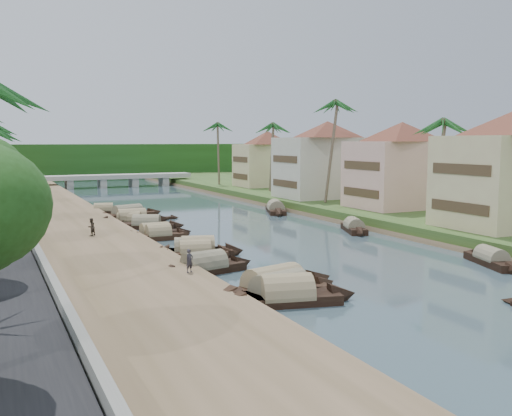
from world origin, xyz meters
name	(u,v)px	position (x,y,z in m)	size (l,w,h in m)	color
ground	(314,253)	(0.00, 0.00, 0.00)	(220.00, 220.00, 0.00)	#394D56
left_bank	(67,227)	(-16.00, 20.00, 0.40)	(10.00, 180.00, 0.80)	brown
right_bank	(362,207)	(19.00, 20.00, 0.60)	(16.00, 180.00, 1.20)	#2E4A1D
retaining_wall	(20,220)	(-20.20, 20.00, 1.35)	(0.40, 180.00, 1.10)	slate
treeline	(92,161)	(0.00, 100.00, 4.00)	(120.00, 14.00, 8.00)	#1A3E11
bridge	(118,178)	(0.00, 72.00, 1.72)	(28.00, 4.00, 2.40)	#98988E
building_near	(512,168)	(18.99, -2.00, 6.38)	(14.85, 14.85, 10.20)	beige
building_mid	(401,164)	(19.99, 14.00, 6.13)	(14.11, 14.11, 9.70)	beige
building_far	(327,159)	(18.99, 28.00, 6.38)	(15.59, 15.59, 10.20)	beige
building_distant	(268,158)	(19.99, 48.00, 5.88)	(12.62, 12.62, 9.20)	beige
sampan_0	(280,293)	(-8.61, -10.51, 0.42)	(9.09, 3.95, 2.33)	black
sampan_1	(286,296)	(-8.68, -11.29, 0.42)	(8.44, 3.75, 2.42)	black
sampan_2	(274,287)	(-8.43, -9.37, 0.42)	(9.81, 4.19, 2.50)	black
sampan_3	(204,267)	(-10.17, -2.70, 0.41)	(8.14, 3.25, 2.16)	black
sampan_4	(195,253)	(-9.12, 2.12, 0.41)	(6.93, 3.11, 1.97)	black
sampan_5	(198,251)	(-8.65, 2.81, 0.42)	(7.51, 3.71, 2.32)	black
sampan_6	(190,251)	(-9.21, 2.95, 0.41)	(7.20, 3.76, 2.12)	black
sampan_7	(155,233)	(-9.34, 12.41, 0.41)	(7.33, 1.86, 1.97)	black
sampan_8	(158,235)	(-9.33, 11.33, 0.41)	(6.24, 1.75, 1.97)	black
sampan_9	(147,225)	(-8.61, 18.15, 0.41)	(7.76, 4.75, 2.02)	black
sampan_10	(130,221)	(-9.49, 21.71, 0.41)	(6.87, 4.09, 1.94)	black
sampan_11	(132,220)	(-9.17, 22.07, 0.42)	(8.51, 2.32, 2.40)	black
sampan_12	(128,214)	(-8.46, 27.03, 0.42)	(9.41, 4.45, 2.22)	black
sampan_13	(104,211)	(-10.31, 31.67, 0.40)	(6.70, 2.76, 1.85)	black
sampan_14	(491,260)	(9.01, -9.14, 0.40)	(3.48, 7.27, 1.81)	black
sampan_15	(354,228)	(9.03, 7.49, 0.41)	(3.96, 7.01, 1.92)	black
sampan_16	(276,209)	(9.08, 24.03, 0.42)	(5.00, 9.31, 2.26)	black
canoe_1	(199,265)	(-9.77, -0.53, 0.10)	(4.53, 0.91, 0.73)	black
canoe_2	(157,219)	(-5.94, 23.82, 0.10)	(5.45, 1.52, 0.78)	black
palm_1	(437,123)	(16.00, 4.17, 10.44)	(3.20, 3.20, 10.99)	brown
palm_2	(329,104)	(15.00, 21.55, 13.16)	(3.20, 3.20, 13.82)	brown
palm_3	(271,126)	(16.00, 38.97, 10.99)	(3.20, 3.20, 11.59)	brown
palm_7	(219,125)	(14.00, 55.02, 11.44)	(3.20, 3.20, 12.05)	brown
palm_8	(0,128)	(-20.50, 61.51, 10.73)	(3.20, 3.20, 11.10)	brown
tree_6	(343,156)	(24.00, 31.60, 6.57)	(4.28, 4.28, 7.25)	#473428
person_near	(190,261)	(-12.08, -5.27, 1.52)	(0.52, 0.34, 1.43)	#29272F
person_far	(91,227)	(-15.14, 11.26, 1.54)	(0.72, 0.56, 1.48)	#372E26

